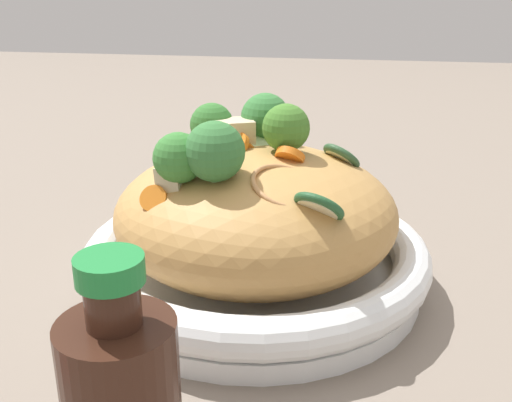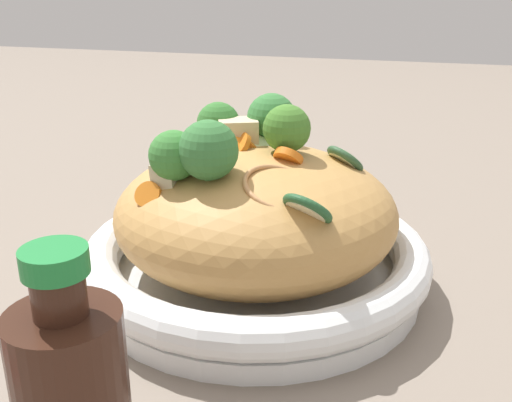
{
  "view_description": "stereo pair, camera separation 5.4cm",
  "coord_description": "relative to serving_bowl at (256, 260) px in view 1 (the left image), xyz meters",
  "views": [
    {
      "loc": [
        0.08,
        -0.5,
        0.28
      ],
      "look_at": [
        0.0,
        0.0,
        0.08
      ],
      "focal_mm": 43.14,
      "sensor_mm": 36.0,
      "label": 1
    },
    {
      "loc": [
        0.13,
        -0.49,
        0.28
      ],
      "look_at": [
        0.0,
        0.0,
        0.08
      ],
      "focal_mm": 43.14,
      "sensor_mm": 36.0,
      "label": 2
    }
  ],
  "objects": [
    {
      "name": "chicken_chunks",
      "position": [
        -0.03,
        0.01,
        0.1
      ],
      "size": [
        0.07,
        0.12,
        0.04
      ],
      "color": "beige",
      "rests_on": "serving_bowl"
    },
    {
      "name": "ground_plane",
      "position": [
        0.0,
        0.0,
        -0.03
      ],
      "size": [
        3.0,
        3.0,
        0.0
      ],
      "primitive_type": "plane",
      "color": "gray"
    },
    {
      "name": "serving_bowl",
      "position": [
        0.0,
        0.0,
        0.0
      ],
      "size": [
        0.32,
        0.32,
        0.05
      ],
      "color": "white",
      "rests_on": "ground_plane"
    },
    {
      "name": "zucchini_slices",
      "position": [
        0.03,
        0.02,
        0.1
      ],
      "size": [
        0.13,
        0.2,
        0.05
      ],
      "color": "beige",
      "rests_on": "serving_bowl"
    },
    {
      "name": "broccoli_florets",
      "position": [
        -0.02,
        0.01,
        0.12
      ],
      "size": [
        0.13,
        0.18,
        0.06
      ],
      "color": "#A3C174",
      "rests_on": "serving_bowl"
    },
    {
      "name": "carrot_coins",
      "position": [
        -0.01,
        -0.0,
        0.1
      ],
      "size": [
        0.13,
        0.13,
        0.04
      ],
      "color": "orange",
      "rests_on": "serving_bowl"
    },
    {
      "name": "noodle_heap",
      "position": [
        0.0,
        -0.0,
        0.05
      ],
      "size": [
        0.25,
        0.25,
        0.11
      ],
      "color": "tan",
      "rests_on": "serving_bowl"
    }
  ]
}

